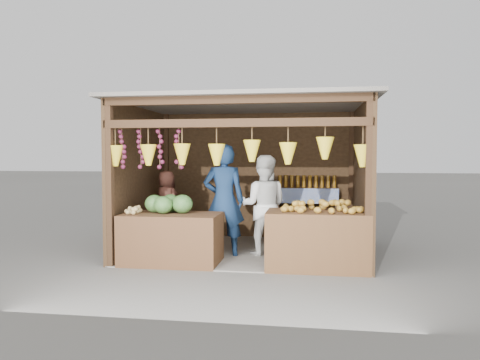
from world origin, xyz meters
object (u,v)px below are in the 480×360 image
object	(u,v)px
woman_standing	(263,205)
vendor_seated	(167,201)
counter_right	(317,240)
counter_left	(171,239)
man_standing	(224,201)

from	to	relation	value
woman_standing	vendor_seated	bearing A→B (deg)	-11.25
counter_right	woman_standing	distance (m)	1.32
counter_left	vendor_seated	xyz separation A→B (m)	(-0.47, 1.24, 0.47)
counter_left	counter_right	size ratio (longest dim) A/B	1.01
vendor_seated	counter_left	bearing A→B (deg)	141.95
counter_left	woman_standing	distance (m)	1.69
vendor_seated	counter_right	bearing A→B (deg)	-172.89
counter_right	man_standing	world-z (taller)	man_standing
woman_standing	vendor_seated	world-z (taller)	woman_standing
man_standing	counter_right	bearing A→B (deg)	147.42
man_standing	woman_standing	bearing A→B (deg)	-173.04
woman_standing	counter_right	bearing A→B (deg)	137.23
counter_left	man_standing	distance (m)	1.13
man_standing	vendor_seated	distance (m)	1.33
man_standing	vendor_seated	xyz separation A→B (m)	(-1.20, 0.58, -0.09)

